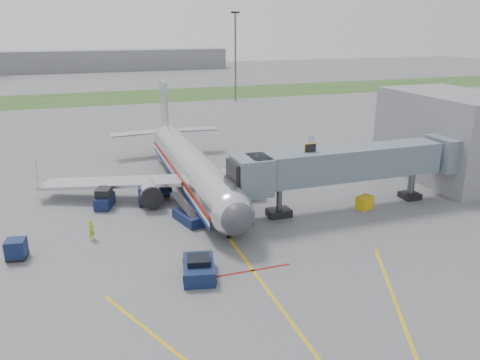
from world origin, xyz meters
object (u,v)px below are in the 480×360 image
object	(u,v)px
baggage_tug	(104,199)
airliner	(192,166)
belt_loader	(188,217)
pushback_tug	(199,268)
ramp_worker	(91,230)

from	to	relation	value
baggage_tug	airliner	bearing A→B (deg)	13.99
airliner	belt_loader	size ratio (longest dim) A/B	7.64
pushback_tug	belt_loader	size ratio (longest dim) A/B	0.86
belt_loader	baggage_tug	bearing A→B (deg)	137.51
pushback_tug	ramp_worker	xyz separation A→B (m)	(-7.08, 8.90, 0.26)
baggage_tug	pushback_tug	bearing A→B (deg)	-71.24
baggage_tug	ramp_worker	distance (m)	7.62
pushback_tug	ramp_worker	size ratio (longest dim) A/B	2.25
airliner	ramp_worker	size ratio (longest dim) A/B	19.96
pushback_tug	baggage_tug	world-z (taller)	baggage_tug
baggage_tug	belt_loader	world-z (taller)	belt_loader
belt_loader	pushback_tug	bearing A→B (deg)	-98.54
airliner	baggage_tug	distance (m)	10.01
baggage_tug	belt_loader	size ratio (longest dim) A/B	0.67
baggage_tug	ramp_worker	size ratio (longest dim) A/B	1.76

